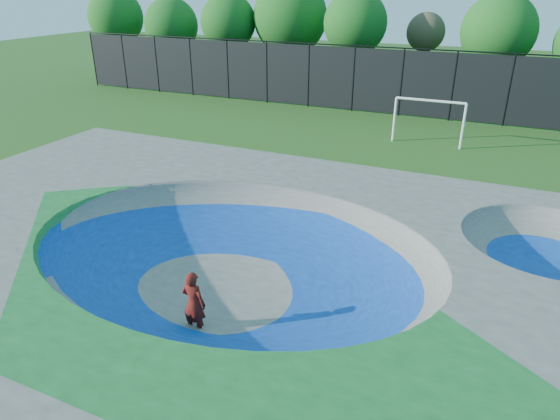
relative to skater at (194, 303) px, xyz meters
The scene contains 7 objects.
ground 2.15m from the skater, 92.14° to the left, with size 120.00×120.00×0.00m, color #245116.
skate_deck 1.98m from the skater, 92.14° to the left, with size 22.00×14.00×1.50m, color gray.
skater is the anchor object (origin of this frame).
skateboard 0.80m from the skater, 90.00° to the right, with size 0.78×0.22×0.05m, color black.
soccer_goal 17.69m from the skater, 81.96° to the left, with size 3.48×0.12×2.30m.
fence 23.02m from the skater, 90.18° to the left, with size 48.09×0.09×4.04m.
treeline 27.89m from the skater, 88.17° to the left, with size 53.00×6.59×8.32m.
Camera 1 is at (5.78, -9.87, 7.58)m, focal length 32.00 mm.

